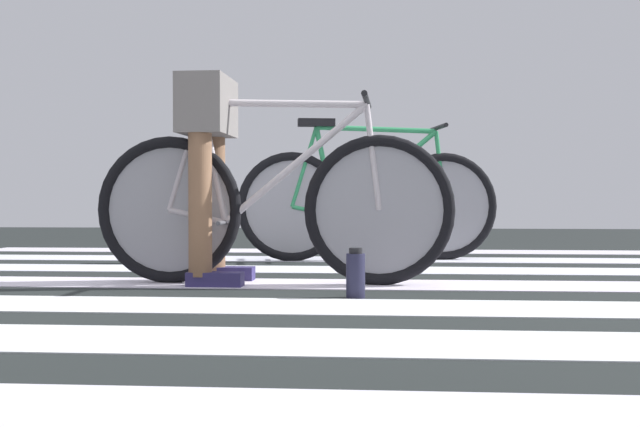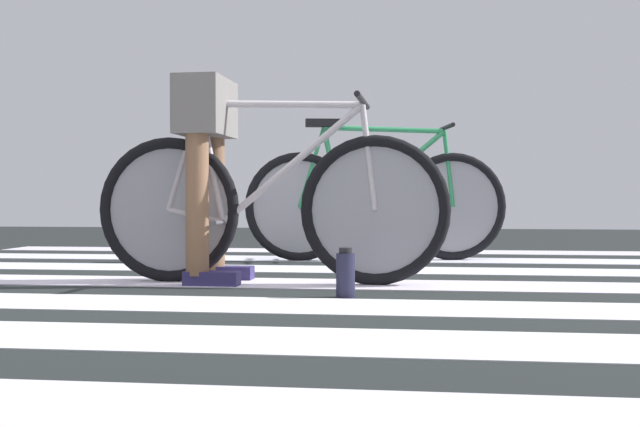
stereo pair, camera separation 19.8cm
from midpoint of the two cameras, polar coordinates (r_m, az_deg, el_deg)
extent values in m
cube|color=black|center=(3.67, -1.39, -5.54)|extent=(18.00, 14.00, 0.02)
cube|color=silver|center=(1.64, -16.03, -13.62)|extent=(5.20, 0.44, 0.00)
cube|color=silver|center=(2.37, -9.04, -8.96)|extent=(5.20, 0.44, 0.00)
cube|color=silver|center=(3.07, -5.83, -6.63)|extent=(5.20, 0.44, 0.00)
cube|color=silver|center=(3.79, -0.50, -5.13)|extent=(5.20, 0.44, 0.00)
cube|color=silver|center=(4.54, 0.60, -4.10)|extent=(5.20, 0.44, 0.00)
cube|color=silver|center=(5.30, 0.17, -3.33)|extent=(5.20, 0.44, 0.00)
cube|color=silver|center=(6.08, 1.63, -2.75)|extent=(5.20, 0.44, 0.00)
torus|color=black|center=(3.90, -9.58, 0.27)|extent=(0.72, 0.07, 0.72)
torus|color=black|center=(3.72, 5.55, 0.23)|extent=(0.72, 0.07, 0.72)
cylinder|color=gray|center=(3.90, -9.58, 0.27)|extent=(0.61, 0.02, 0.61)
cylinder|color=gray|center=(3.72, 5.55, 0.23)|extent=(0.61, 0.02, 0.61)
cylinder|color=#BAB1B7|center=(3.79, -1.46, 7.98)|extent=(0.80, 0.05, 0.05)
cylinder|color=#BAB1B7|center=(3.76, -0.55, 3.60)|extent=(0.70, 0.05, 0.59)
cylinder|color=#BAB1B7|center=(3.84, -6.47, 3.69)|extent=(0.15, 0.04, 0.59)
cylinder|color=#BAB1B7|center=(3.86, -7.60, -0.18)|extent=(0.29, 0.03, 0.09)
cylinder|color=#BAB1B7|center=(3.88, -8.47, 4.10)|extent=(0.18, 0.03, 0.53)
cylinder|color=#BAB1B7|center=(3.72, 5.09, 4.09)|extent=(0.09, 0.03, 0.50)
cube|color=black|center=(3.89, -7.34, 8.40)|extent=(0.24, 0.10, 0.05)
cylinder|color=black|center=(3.75, 4.64, 8.21)|extent=(0.04, 0.52, 0.03)
cylinder|color=#4C4C51|center=(3.83, -5.59, -0.64)|extent=(0.03, 0.34, 0.02)
cylinder|color=brown|center=(3.98, -6.36, 2.40)|extent=(0.11, 0.11, 0.91)
cylinder|color=brown|center=(3.71, -7.47, 2.49)|extent=(0.11, 0.11, 0.91)
cube|color=slate|center=(3.87, -6.91, 7.69)|extent=(0.23, 0.42, 0.28)
cube|color=navy|center=(3.98, -5.37, -4.36)|extent=(0.26, 0.11, 0.07)
cube|color=navy|center=(3.71, -6.41, -4.76)|extent=(0.26, 0.11, 0.07)
torus|color=black|center=(5.12, -0.40, 0.50)|extent=(0.71, 0.18, 0.72)
torus|color=black|center=(5.27, 10.74, 0.50)|extent=(0.71, 0.18, 0.72)
cylinder|color=gray|center=(5.12, -0.40, 0.50)|extent=(0.60, 0.11, 0.61)
cylinder|color=gray|center=(5.27, 10.74, 0.50)|extent=(0.60, 0.11, 0.61)
cylinder|color=#2B8751|center=(5.20, 5.80, 6.13)|extent=(0.79, 0.18, 0.05)
cylinder|color=#2B8751|center=(5.19, 6.45, 2.93)|extent=(0.70, 0.16, 0.59)
cylinder|color=#2B8751|center=(5.14, 2.05, 3.06)|extent=(0.16, 0.06, 0.59)
cylinder|color=#2B8751|center=(5.13, 1.16, 0.16)|extent=(0.29, 0.08, 0.09)
cylinder|color=#2B8751|center=(5.13, 0.49, 3.40)|extent=(0.19, 0.06, 0.53)
cylinder|color=#2B8751|center=(5.27, 10.43, 3.21)|extent=(0.09, 0.04, 0.50)
cube|color=black|center=(5.16, 1.38, 6.62)|extent=(0.25, 0.13, 0.05)
cylinder|color=black|center=(5.28, 10.12, 6.15)|extent=(0.12, 0.52, 0.03)
cylinder|color=#4C4C51|center=(5.15, 2.71, -0.17)|extent=(0.08, 0.34, 0.02)
cylinder|color=#1E1E35|center=(3.27, 3.61, -4.55)|extent=(0.08, 0.08, 0.19)
cylinder|color=black|center=(3.26, 3.61, -2.72)|extent=(0.06, 0.06, 0.02)
camera|label=1|loc=(0.10, -82.92, 0.14)|focal=43.94mm
camera|label=2|loc=(0.10, 97.08, -0.14)|focal=43.94mm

